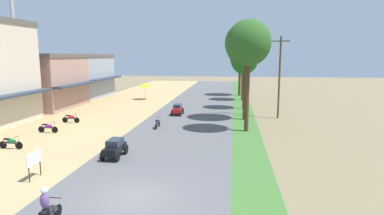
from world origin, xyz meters
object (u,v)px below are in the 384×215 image
(median_tree_fifth, at_px, (240,51))
(streetlamp_mid, at_px, (240,66))
(car_sedan_red, at_px, (178,109))
(parked_motorbike_third, at_px, (71,118))
(vendor_umbrella, at_px, (145,85))
(utility_pole_near, at_px, (279,76))
(street_signboard, at_px, (34,160))
(streetlamp_near, at_px, (245,77))
(median_tree_fourth, at_px, (243,59))
(car_sedan_black, at_px, (115,147))
(median_tree_third, at_px, (244,57))
(parked_motorbike_second, at_px, (48,127))
(motorbike_ahead_second, at_px, (158,122))
(median_tree_second, at_px, (247,44))
(motorbike_foreground_rider, at_px, (47,208))
(median_tree_nearest, at_px, (248,44))
(parked_motorbike_nearest, at_px, (11,142))

(median_tree_fifth, xyz_separation_m, streetlamp_mid, (0.25, 11.30, -2.94))
(car_sedan_red, bearing_deg, parked_motorbike_third, -150.13)
(vendor_umbrella, distance_m, utility_pole_near, 21.98)
(street_signboard, height_order, streetlamp_near, streetlamp_near)
(median_tree_fourth, xyz_separation_m, car_sedan_black, (-8.92, -28.72, -5.48))
(median_tree_third, bearing_deg, streetlamp_mid, 90.01)
(median_tree_fourth, bearing_deg, car_sedan_black, -107.25)
(median_tree_fourth, height_order, median_tree_fifth, median_tree_fifth)
(parked_motorbike_second, height_order, vendor_umbrella, vendor_umbrella)
(parked_motorbike_third, xyz_separation_m, car_sedan_red, (9.76, 5.61, 0.19))
(streetlamp_near, bearing_deg, parked_motorbike_second, -146.87)
(median_tree_fourth, xyz_separation_m, motorbike_ahead_second, (-8.17, -19.82, -5.65))
(parked_motorbike_third, relative_size, car_sedan_black, 0.80)
(streetlamp_near, distance_m, car_sedan_red, 8.36)
(street_signboard, distance_m, motorbike_ahead_second, 13.51)
(parked_motorbike_third, xyz_separation_m, median_tree_third, (17.22, 10.94, 6.00))
(parked_motorbike_third, height_order, motorbike_ahead_second, motorbike_ahead_second)
(parked_motorbike_third, height_order, median_tree_second, median_tree_second)
(parked_motorbike_second, bearing_deg, median_tree_third, 41.47)
(vendor_umbrella, bearing_deg, median_tree_fifth, 25.68)
(median_tree_fourth, xyz_separation_m, motorbike_foreground_rider, (-8.36, -37.34, -5.37))
(street_signboard, bearing_deg, motorbike_ahead_second, 74.05)
(median_tree_fourth, height_order, car_sedan_black, median_tree_fourth)
(parked_motorbike_second, height_order, streetlamp_mid, streetlamp_mid)
(car_sedan_black, distance_m, motorbike_foreground_rider, 8.63)
(streetlamp_mid, bearing_deg, vendor_umbrella, -128.68)
(parked_motorbike_third, relative_size, median_tree_fifth, 0.18)
(median_tree_fourth, relative_size, car_sedan_red, 3.56)
(street_signboard, distance_m, median_tree_nearest, 18.55)
(motorbike_ahead_second, bearing_deg, street_signboard, -105.95)
(parked_motorbike_second, bearing_deg, motorbike_foreground_rider, -58.77)
(median_tree_second, relative_size, motorbike_ahead_second, 5.57)
(car_sedan_black, relative_size, motorbike_foreground_rider, 1.26)
(median_tree_third, distance_m, utility_pole_near, 6.91)
(median_tree_fourth, distance_m, utility_pole_near, 13.92)
(parked_motorbike_second, bearing_deg, median_tree_fourth, 53.21)
(median_tree_third, height_order, utility_pole_near, median_tree_third)
(parked_motorbike_nearest, bearing_deg, parked_motorbike_second, 91.69)
(median_tree_fourth, bearing_deg, median_tree_fifth, 92.65)
(parked_motorbike_nearest, distance_m, street_signboard, 7.16)
(motorbike_ahead_second, bearing_deg, streetlamp_mid, 77.56)
(car_sedan_black, bearing_deg, median_tree_second, 57.59)
(utility_pole_near, bearing_deg, car_sedan_black, -128.98)
(parked_motorbike_second, height_order, street_signboard, street_signboard)
(parked_motorbike_nearest, distance_m, median_tree_second, 22.55)
(vendor_umbrella, bearing_deg, car_sedan_red, -59.46)
(median_tree_nearest, distance_m, car_sedan_black, 14.17)
(streetlamp_near, height_order, motorbike_foreground_rider, streetlamp_near)
(utility_pole_near, height_order, car_sedan_black, utility_pole_near)
(parked_motorbike_third, height_order, streetlamp_near, streetlamp_near)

